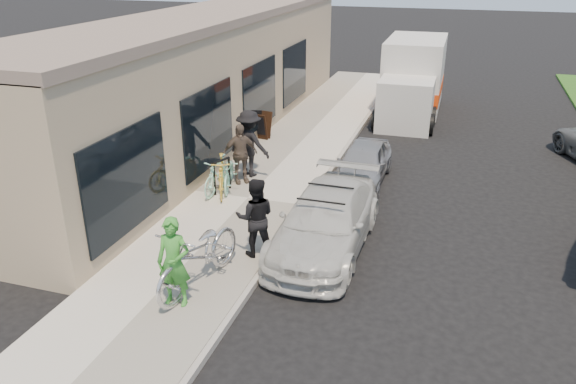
# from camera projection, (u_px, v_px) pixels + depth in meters

# --- Properties ---
(ground) EXTENTS (120.00, 120.00, 0.00)m
(ground) POSITION_uv_depth(u_px,v_px,m) (286.00, 273.00, 11.38)
(ground) COLOR black
(ground) RESTS_ON ground
(sidewalk) EXTENTS (3.00, 34.00, 0.15)m
(sidewalk) POSITION_uv_depth(u_px,v_px,m) (248.00, 200.00, 14.53)
(sidewalk) COLOR beige
(sidewalk) RESTS_ON ground
(curb) EXTENTS (0.12, 34.00, 0.13)m
(curb) POSITION_uv_depth(u_px,v_px,m) (305.00, 208.00, 14.10)
(curb) COLOR #9A958D
(curb) RESTS_ON ground
(storefront) EXTENTS (3.60, 20.00, 4.22)m
(storefront) POSITION_uv_depth(u_px,v_px,m) (211.00, 76.00, 18.99)
(storefront) COLOR tan
(storefront) RESTS_ON ground
(bike_rack) EXTENTS (0.25, 0.61, 0.90)m
(bike_rack) POSITION_uv_depth(u_px,v_px,m) (222.00, 172.00, 14.66)
(bike_rack) COLOR black
(bike_rack) RESTS_ON sidewalk
(sandwich_board) EXTENTS (0.63, 0.64, 0.89)m
(sandwich_board) POSITION_uv_depth(u_px,v_px,m) (262.00, 126.00, 18.91)
(sandwich_board) COLOR black
(sandwich_board) RESTS_ON sidewalk
(sedan_white) EXTENTS (1.86, 4.47, 1.33)m
(sedan_white) POSITION_uv_depth(u_px,v_px,m) (326.00, 221.00, 12.11)
(sedan_white) COLOR silver
(sedan_white) RESTS_ON ground
(sedan_silver) EXTENTS (1.33, 3.29, 1.12)m
(sedan_silver) POSITION_uv_depth(u_px,v_px,m) (363.00, 163.00, 15.70)
(sedan_silver) COLOR #99999E
(sedan_silver) RESTS_ON ground
(moving_truck) EXTENTS (2.27, 5.88, 2.87)m
(moving_truck) POSITION_uv_depth(u_px,v_px,m) (412.00, 81.00, 22.18)
(moving_truck) COLOR silver
(moving_truck) RESTS_ON ground
(tandem_bike) EXTENTS (1.27, 2.56, 1.29)m
(tandem_bike) POSITION_uv_depth(u_px,v_px,m) (200.00, 255.00, 10.45)
(tandem_bike) COLOR silver
(tandem_bike) RESTS_ON sidewalk
(woman_rider) EXTENTS (0.65, 0.45, 1.69)m
(woman_rider) POSITION_uv_depth(u_px,v_px,m) (174.00, 262.00, 9.83)
(woman_rider) COLOR green
(woman_rider) RESTS_ON sidewalk
(man_standing) EXTENTS (0.99, 0.88, 1.69)m
(man_standing) POSITION_uv_depth(u_px,v_px,m) (255.00, 217.00, 11.47)
(man_standing) COLOR black
(man_standing) RESTS_ON sidewalk
(cruiser_bike_a) EXTENTS (0.54, 1.62, 0.96)m
(cruiser_bike_a) POSITION_uv_depth(u_px,v_px,m) (219.00, 175.00, 14.67)
(cruiser_bike_a) COLOR #9BE7CF
(cruiser_bike_a) RESTS_ON sidewalk
(cruiser_bike_b) EXTENTS (1.02, 1.74, 0.86)m
(cruiser_bike_b) POSITION_uv_depth(u_px,v_px,m) (229.00, 172.00, 14.97)
(cruiser_bike_b) COLOR #9BE7CF
(cruiser_bike_b) RESTS_ON sidewalk
(cruiser_bike_c) EXTENTS (1.05, 1.72, 1.00)m
(cruiser_bike_c) POSITION_uv_depth(u_px,v_px,m) (222.00, 175.00, 14.58)
(cruiser_bike_c) COLOR gold
(cruiser_bike_c) RESTS_ON sidewalk
(bystander_a) EXTENTS (1.34, 0.95, 1.89)m
(bystander_a) POSITION_uv_depth(u_px,v_px,m) (249.00, 144.00, 15.58)
(bystander_a) COLOR black
(bystander_a) RESTS_ON sidewalk
(bystander_b) EXTENTS (1.01, 0.92, 1.65)m
(bystander_b) POSITION_uv_depth(u_px,v_px,m) (240.00, 154.00, 15.16)
(bystander_b) COLOR brown
(bystander_b) RESTS_ON sidewalk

